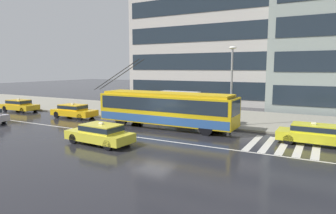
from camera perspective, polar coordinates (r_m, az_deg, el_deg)
name	(u,v)px	position (r m, az deg, el deg)	size (l,w,h in m)	color
ground_plane	(154,135)	(21.10, -2.65, -5.37)	(160.00, 160.00, 0.00)	#232328
sidewalk_slab	(203,116)	(29.25, 6.74, -1.65)	(80.00, 10.00, 0.14)	gray
crosswalk_stripe_edge_near	(253,142)	(19.71, 16.12, -6.58)	(0.44, 4.40, 0.01)	beige
crosswalk_stripe_inner_a	(268,144)	(19.55, 18.72, -6.80)	(0.44, 4.40, 0.01)	beige
crosswalk_stripe_center	(283,146)	(19.43, 21.35, -7.01)	(0.44, 4.40, 0.01)	beige
crosswalk_stripe_inner_b	(299,148)	(19.35, 24.01, -7.20)	(0.44, 4.40, 0.01)	beige
crosswalk_stripe_edge_far	(316,150)	(19.31, 26.69, -7.38)	(0.44, 4.40, 0.01)	beige
lane_centre_line	(145,138)	(20.11, -4.42, -6.02)	(72.00, 0.14, 0.01)	silver
trolleybus	(166,108)	(23.33, -0.37, -0.25)	(12.72, 2.52, 5.45)	gold
taxi_ahead_of_bus	(315,133)	(20.42, 26.53, -4.58)	(4.57, 1.79, 1.39)	yellow
taxi_oncoming_near	(100,133)	(18.87, -12.96, -4.92)	(4.49, 2.06, 1.39)	yellow
taxi_queued_behind_bus	(74,110)	(29.54, -17.75, -0.62)	(4.46, 1.93, 1.39)	yellow
taxi_far_behind	(19,105)	(36.14, -26.76, 0.35)	(4.30, 1.94, 1.39)	gold
bus_shelter	(179,99)	(26.17, 2.22, 1.58)	(3.58, 1.56, 2.52)	gray
pedestrian_at_shelter	(225,105)	(24.78, 10.98, 0.30)	(1.32, 1.32, 1.91)	#454753
pedestrian_approaching_curb	(141,106)	(28.02, -5.19, 0.21)	(0.50, 0.50, 1.70)	black
pedestrian_walking_past	(222,105)	(23.87, 10.47, 0.43)	(1.49, 1.49, 2.04)	#484F3E
street_lamp	(232,79)	(23.81, 12.19, 5.34)	(0.60, 0.32, 6.25)	gray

